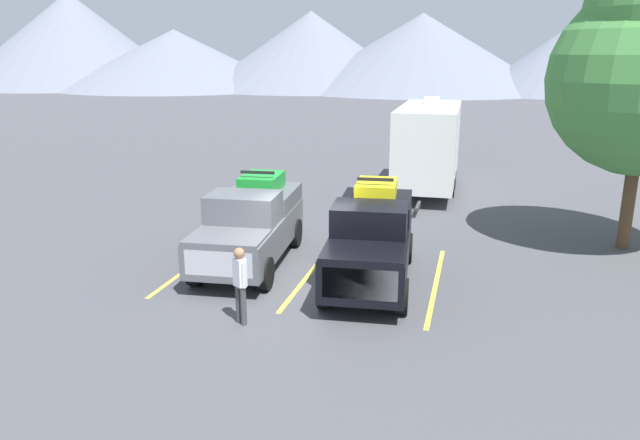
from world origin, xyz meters
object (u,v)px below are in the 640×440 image
pickup_truck_a (251,223)px  pickup_truck_b (371,237)px  person_a (240,280)px  camper_trailer_a (428,143)px

pickup_truck_a → pickup_truck_b: pickup_truck_b is taller
person_a → pickup_truck_a: bearing=107.8°
pickup_truck_b → camper_trailer_a: (0.46, 10.82, 0.88)m
pickup_truck_b → camper_trailer_a: camper_trailer_a is taller
pickup_truck_a → person_a: pickup_truck_a is taller
pickup_truck_b → pickup_truck_a: bearing=171.2°
camper_trailer_a → person_a: bearing=-101.0°
pickup_truck_b → camper_trailer_a: bearing=87.6°
pickup_truck_b → camper_trailer_a: 10.87m
pickup_truck_a → person_a: size_ratio=3.08×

